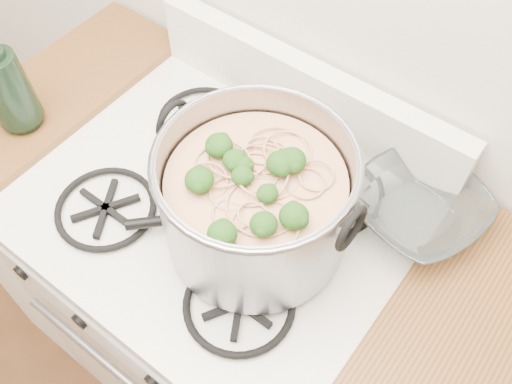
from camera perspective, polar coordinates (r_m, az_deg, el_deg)
name	(u,v)px	position (r m, az deg, el deg)	size (l,w,h in m)	color
gas_range	(227,303)	(1.56, -2.87, -10.98)	(0.76, 0.66, 0.92)	white
counter_left	(96,203)	(1.76, -15.71, -1.06)	(0.25, 0.65, 0.92)	silver
stock_pot	(256,201)	(1.00, 0.00, -0.91)	(0.38, 0.35, 0.23)	gray
spatula	(258,209)	(1.11, 0.15, -1.76)	(0.29, 0.31, 0.02)	black
glass_bowl	(416,211)	(1.15, 15.69, -1.84)	(0.10, 0.10, 0.02)	white
bottle	(4,79)	(1.29, -23.93, 10.32)	(0.10, 0.10, 0.26)	black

